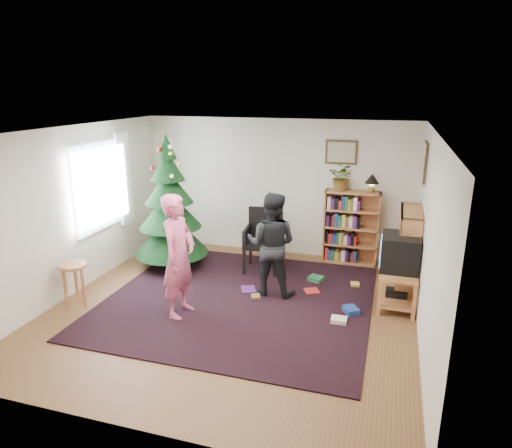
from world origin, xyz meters
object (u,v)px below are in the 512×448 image
(stool, at_px, (73,274))
(person_standing, at_px, (179,256))
(table_lamp, at_px, (372,180))
(person_by_chair, at_px, (271,244))
(armchair, at_px, (264,237))
(bookshelf_back, at_px, (351,227))
(potted_plant, at_px, (342,177))
(bookshelf_right, at_px, (408,251))
(crt_tv, at_px, (400,252))
(picture_right, at_px, (425,162))
(christmas_tree, at_px, (170,213))
(tv_stand, at_px, (397,283))
(picture_back, at_px, (341,152))

(stool, bearing_deg, person_standing, 7.22)
(table_lamp, bearing_deg, person_by_chair, -128.15)
(armchair, xyz_separation_m, person_standing, (-0.65, -1.95, 0.28))
(bookshelf_back, distance_m, potted_plant, 0.90)
(bookshelf_right, bearing_deg, crt_tv, 164.90)
(picture_right, bearing_deg, table_lamp, 142.60)
(stool, relative_size, person_standing, 0.37)
(christmas_tree, bearing_deg, crt_tv, -6.16)
(tv_stand, relative_size, table_lamp, 2.87)
(picture_back, height_order, person_standing, picture_back)
(christmas_tree, height_order, person_by_chair, christmas_tree)
(stool, bearing_deg, bookshelf_right, 22.06)
(tv_stand, xyz_separation_m, stool, (-4.41, -1.38, 0.17))
(bookshelf_right, relative_size, tv_stand, 1.40)
(picture_back, distance_m, potted_plant, 0.43)
(picture_back, relative_size, person_by_chair, 0.35)
(armchair, distance_m, person_standing, 2.07)
(armchair, relative_size, stool, 1.65)
(christmas_tree, bearing_deg, stool, -109.34)
(picture_right, relative_size, bookshelf_right, 0.46)
(tv_stand, bearing_deg, person_by_chair, -174.40)
(christmas_tree, xyz_separation_m, person_standing, (0.93, -1.59, -0.10))
(person_by_chair, bearing_deg, christmas_tree, -15.60)
(christmas_tree, relative_size, person_by_chair, 1.46)
(bookshelf_back, xyz_separation_m, potted_plant, (-0.20, 0.00, 0.88))
(potted_plant, bearing_deg, bookshelf_right, -42.37)
(picture_back, xyz_separation_m, picture_right, (1.33, -0.73, 0.00))
(potted_plant, bearing_deg, picture_right, -24.89)
(tv_stand, height_order, armchair, armchair)
(bookshelf_right, distance_m, person_standing, 3.40)
(bookshelf_back, bearing_deg, picture_back, 151.93)
(christmas_tree, height_order, table_lamp, christmas_tree)
(picture_back, bearing_deg, bookshelf_right, -44.56)
(person_standing, bearing_deg, person_by_chair, -42.25)
(crt_tv, distance_m, table_lamp, 1.73)
(stool, bearing_deg, table_lamp, 36.42)
(picture_back, relative_size, picture_right, 0.92)
(bookshelf_right, xyz_separation_m, potted_plant, (-1.14, 1.04, 0.88))
(table_lamp, bearing_deg, picture_right, -37.40)
(picture_right, xyz_separation_m, person_by_chair, (-2.08, -1.08, -1.16))
(armchair, xyz_separation_m, stool, (-2.21, -2.15, -0.08))
(tv_stand, xyz_separation_m, potted_plant, (-1.02, 1.49, 1.21))
(bookshelf_right, relative_size, armchair, 1.23)
(bookshelf_right, xyz_separation_m, person_standing, (-2.97, -1.64, 0.19))
(christmas_tree, xyz_separation_m, crt_tv, (3.78, -0.41, -0.16))
(picture_back, distance_m, picture_right, 1.51)
(bookshelf_back, xyz_separation_m, bookshelf_right, (0.94, -1.04, 0.00))
(bookshelf_back, bearing_deg, person_by_chair, -121.21)
(picture_right, bearing_deg, tv_stand, -105.78)
(picture_right, height_order, tv_stand, picture_right)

